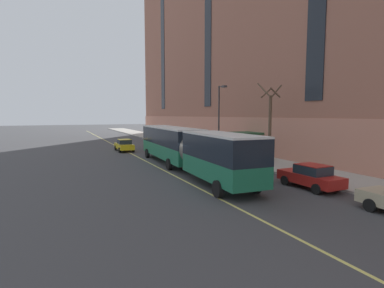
% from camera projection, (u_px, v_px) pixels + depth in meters
% --- Properties ---
extents(ground_plane, '(260.00, 260.00, 0.00)m').
position_uv_depth(ground_plane, '(197.00, 177.00, 22.73)').
color(ground_plane, '#424244').
extents(sidewalk, '(5.33, 160.00, 0.15)m').
position_uv_depth(sidewalk, '(267.00, 163.00, 29.13)').
color(sidewalk, '#ADA89E').
rests_on(sidewalk, ground).
extents(city_bus, '(3.66, 20.78, 3.52)m').
position_uv_depth(city_bus, '(185.00, 146.00, 25.34)').
color(city_bus, '#1E704C').
rests_on(city_bus, ground).
extents(parked_car_red_0, '(1.96, 4.28, 1.56)m').
position_uv_depth(parked_car_red_0, '(311.00, 176.00, 19.16)').
color(parked_car_red_0, '#B21E19').
rests_on(parked_car_red_0, ground).
extents(parked_car_black_2, '(1.97, 4.77, 1.56)m').
position_uv_depth(parked_car_black_2, '(240.00, 159.00, 26.73)').
color(parked_car_black_2, black).
rests_on(parked_car_black_2, ground).
extents(parked_car_red_4, '(1.96, 4.70, 1.56)m').
position_uv_depth(parked_car_red_4, '(168.00, 142.00, 42.97)').
color(parked_car_red_4, '#B21E19').
rests_on(parked_car_red_4, ground).
extents(taxi_cab, '(1.94, 4.51, 1.56)m').
position_uv_depth(taxi_cab, '(124.00, 145.00, 38.83)').
color(taxi_cab, yellow).
rests_on(taxi_cab, ground).
extents(street_tree_mid_block, '(1.76, 1.80, 7.56)m').
position_uv_depth(street_tree_mid_block, '(270.00, 123.00, 28.35)').
color(street_tree_mid_block, brown).
rests_on(street_tree_mid_block, sidewalk).
extents(street_lamp, '(0.36, 1.48, 7.72)m').
position_uv_depth(street_lamp, '(220.00, 114.00, 32.97)').
color(street_lamp, '#2D2D30').
rests_on(street_lamp, sidewalk).
extents(fire_hydrant, '(0.42, 0.24, 0.72)m').
position_uv_depth(fire_hydrant, '(182.00, 144.00, 42.96)').
color(fire_hydrant, red).
rests_on(fire_hydrant, sidewalk).
extents(lane_centerline, '(0.16, 140.00, 0.01)m').
position_uv_depth(lane_centerline, '(166.00, 172.00, 24.85)').
color(lane_centerline, '#E0D66B').
rests_on(lane_centerline, ground).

